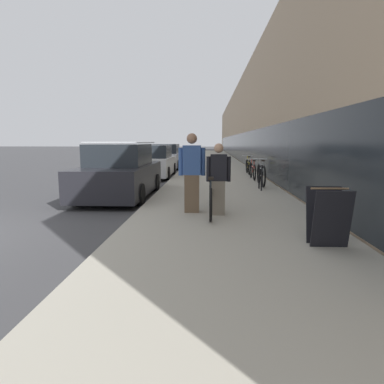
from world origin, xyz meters
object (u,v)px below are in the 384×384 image
at_px(person_rider, 218,179).
at_px(cruiser_bike_middle, 253,171).
at_px(bike_rack_hoop, 261,174).
at_px(vintage_roadster_curbside, 154,163).
at_px(tandem_bicycle, 211,195).
at_px(parked_sedan_curbside, 120,174).
at_px(cruiser_bike_farthest, 248,166).
at_px(person_bystander, 192,173).
at_px(cruiser_bike_nearest, 261,174).
at_px(parked_sedan_far, 167,157).
at_px(sandwich_board_sign, 328,217).

height_order(person_rider, cruiser_bike_middle, person_rider).
xyz_separation_m(bike_rack_hoop, vintage_roadster_curbside, (-4.38, 5.11, 0.06)).
bearing_deg(tandem_bicycle, parked_sedan_curbside, 136.79).
bearing_deg(cruiser_bike_farthest, person_bystander, -103.92).
height_order(person_rider, cruiser_bike_farthest, person_rider).
xyz_separation_m(person_rider, parked_sedan_curbside, (-2.93, 2.96, -0.16)).
height_order(tandem_bicycle, cruiser_bike_nearest, cruiser_bike_nearest).
height_order(cruiser_bike_nearest, vintage_roadster_curbside, vintage_roadster_curbside).
bearing_deg(person_bystander, bike_rack_hoop, 60.81).
distance_m(cruiser_bike_middle, parked_sedan_far, 8.49).
relative_size(parked_sedan_curbside, vintage_roadster_curbside, 1.02).
distance_m(tandem_bicycle, parked_sedan_far, 14.26).
bearing_deg(parked_sedan_far, cruiser_bike_middle, -57.43).
bearing_deg(parked_sedan_far, parked_sedan_curbside, -90.05).
height_order(parked_sedan_curbside, parked_sedan_far, parked_sedan_curbside).
bearing_deg(parked_sedan_far, vintage_roadster_curbside, -89.60).
height_order(person_bystander, cruiser_bike_nearest, person_bystander).
bearing_deg(cruiser_bike_nearest, person_bystander, -115.15).
bearing_deg(cruiser_bike_farthest, person_rider, -100.18).
xyz_separation_m(vintage_roadster_curbside, parked_sedan_far, (-0.04, 5.26, 0.01)).
distance_m(person_rider, parked_sedan_far, 14.65).
bearing_deg(sandwich_board_sign, person_rider, 127.04).
bearing_deg(parked_sedan_far, person_rider, -78.50).
relative_size(person_rider, person_bystander, 0.88).
distance_m(person_rider, bike_rack_hoop, 4.26).
bearing_deg(cruiser_bike_middle, cruiser_bike_farthest, 88.36).
bearing_deg(sandwich_board_sign, bike_rack_hoop, 91.19).
distance_m(person_rider, cruiser_bike_nearest, 5.38).
relative_size(bike_rack_hoop, parked_sedan_far, 0.20).
xyz_separation_m(person_bystander, sandwich_board_sign, (2.21, -2.41, -0.44)).
relative_size(person_rider, parked_sedan_curbside, 0.34).
height_order(person_bystander, parked_sedan_curbside, person_bystander).
xyz_separation_m(tandem_bicycle, person_rider, (0.17, -0.37, 0.41)).
xyz_separation_m(person_rider, cruiser_bike_middle, (1.65, 7.21, -0.42)).
distance_m(person_bystander, vintage_roadster_curbside, 9.14).
height_order(tandem_bicycle, sandwich_board_sign, sandwich_board_sign).
bearing_deg(bike_rack_hoop, parked_sedan_far, 113.06).
relative_size(person_rider, vintage_roadster_curbside, 0.35).
relative_size(tandem_bicycle, parked_sedan_far, 0.65).
bearing_deg(person_rider, cruiser_bike_nearest, 71.70).
distance_m(person_bystander, parked_sedan_curbside, 3.59).
bearing_deg(sandwich_board_sign, cruiser_bike_middle, 89.86).
distance_m(cruiser_bike_nearest, parked_sedan_curbside, 5.09).
relative_size(cruiser_bike_nearest, parked_sedan_curbside, 0.42).
xyz_separation_m(parked_sedan_curbside, vintage_roadster_curbside, (0.05, 6.13, -0.04)).
height_order(bike_rack_hoop, cruiser_bike_farthest, cruiser_bike_farthest).
bearing_deg(sandwich_board_sign, cruiser_bike_farthest, 89.56).
height_order(tandem_bicycle, bike_rack_hoop, tandem_bicycle).
distance_m(tandem_bicycle, cruiser_bike_farthest, 9.36).
height_order(bike_rack_hoop, parked_sedan_far, parked_sedan_far).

